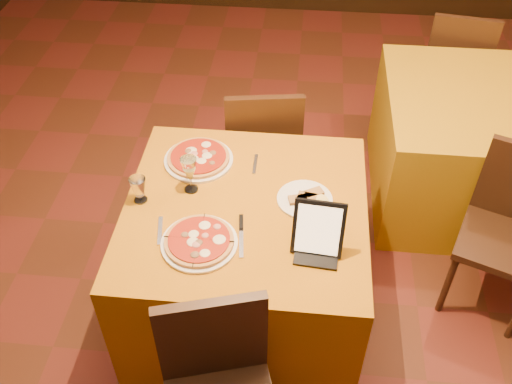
# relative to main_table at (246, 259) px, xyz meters

# --- Properties ---
(floor) EXTENTS (6.00, 7.00, 0.01)m
(floor) POSITION_rel_main_table_xyz_m (0.17, 0.08, -0.38)
(floor) COLOR #5E2D19
(floor) RESTS_ON ground
(main_table) EXTENTS (1.10, 1.10, 0.75)m
(main_table) POSITION_rel_main_table_xyz_m (0.00, 0.00, 0.00)
(main_table) COLOR #B36C0B
(main_table) RESTS_ON floor
(side_table) EXTENTS (1.10, 1.10, 0.75)m
(side_table) POSITION_rel_main_table_xyz_m (1.26, 1.01, 0.00)
(side_table) COLOR #B3800B
(side_table) RESTS_ON floor
(chair_main_far) EXTENTS (0.52, 0.52, 0.91)m
(chair_main_far) POSITION_rel_main_table_xyz_m (0.00, 0.83, 0.08)
(chair_main_far) COLOR black
(chair_main_far) RESTS_ON floor
(chair_side_near) EXTENTS (0.62, 0.62, 0.91)m
(chair_side_near) POSITION_rel_main_table_xyz_m (1.26, 0.17, 0.08)
(chair_side_near) COLOR black
(chair_side_near) RESTS_ON floor
(chair_side_far) EXTENTS (0.53, 0.53, 0.91)m
(chair_side_far) POSITION_rel_main_table_xyz_m (1.26, 1.84, 0.08)
(chair_side_far) COLOR #30230F
(chair_side_far) RESTS_ON floor
(pizza_near) EXTENTS (0.33, 0.33, 0.03)m
(pizza_near) POSITION_rel_main_table_xyz_m (-0.17, -0.25, 0.39)
(pizza_near) COLOR white
(pizza_near) RESTS_ON main_table
(pizza_far) EXTENTS (0.34, 0.34, 0.03)m
(pizza_far) POSITION_rel_main_table_xyz_m (-0.26, 0.29, 0.39)
(pizza_far) COLOR white
(pizza_far) RESTS_ON main_table
(cutlet_dish) EXTENTS (0.25, 0.25, 0.03)m
(cutlet_dish) POSITION_rel_main_table_xyz_m (0.27, 0.06, 0.39)
(cutlet_dish) COLOR white
(cutlet_dish) RESTS_ON main_table
(wine_glass) EXTENTS (0.11, 0.11, 0.19)m
(wine_glass) POSITION_rel_main_table_xyz_m (-0.26, 0.08, 0.47)
(wine_glass) COLOR #F9F98D
(wine_glass) RESTS_ON main_table
(water_glass) EXTENTS (0.07, 0.07, 0.13)m
(water_glass) POSITION_rel_main_table_xyz_m (-0.48, -0.01, 0.44)
(water_glass) COLOR white
(water_glass) RESTS_ON main_table
(tablet) EXTENTS (0.22, 0.12, 0.24)m
(tablet) POSITION_rel_main_table_xyz_m (0.33, -0.22, 0.49)
(tablet) COLOR black
(tablet) RESTS_ON main_table
(knife) EXTENTS (0.05, 0.23, 0.01)m
(knife) POSITION_rel_main_table_xyz_m (0.00, -0.20, 0.38)
(knife) COLOR silver
(knife) RESTS_ON main_table
(fork_near) EXTENTS (0.05, 0.17, 0.01)m
(fork_near) POSITION_rel_main_table_xyz_m (-0.35, -0.19, 0.38)
(fork_near) COLOR #BABBC1
(fork_near) RESTS_ON main_table
(fork_far) EXTENTS (0.02, 0.15, 0.01)m
(fork_far) POSITION_rel_main_table_xyz_m (0.01, 0.29, 0.38)
(fork_far) COLOR silver
(fork_far) RESTS_ON main_table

